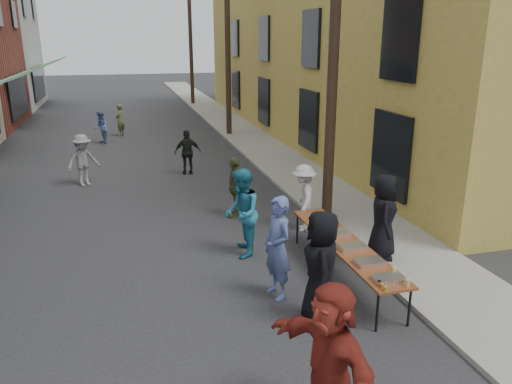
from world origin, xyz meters
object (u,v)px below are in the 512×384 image
utility_pole_near (334,39)px  catering_tray_sausage (388,279)px  serving_table (345,244)px  server (383,217)px  guest_front_a (321,268)px  utility_pole_mid (228,39)px  guest_front_c (242,213)px  utility_pole_far (191,38)px

utility_pole_near → catering_tray_sausage: 6.25m
utility_pole_near → catering_tray_sausage: (-1.03, -4.93, -3.71)m
utility_pole_near → serving_table: (-1.03, -3.28, -3.79)m
server → guest_front_a: bearing=155.4°
catering_tray_sausage → server: server is taller
utility_pole_mid → guest_front_c: bearing=-101.2°
utility_pole_near → server: (0.05, -2.78, -3.50)m
catering_tray_sausage → utility_pole_far: bearing=88.0°
utility_pole_far → server: bearing=-89.9°
guest_front_c → utility_pole_far: bearing=-174.0°
utility_pole_near → utility_pole_far: 24.00m
serving_table → guest_front_c: (-1.67, 1.60, 0.25)m
guest_front_a → guest_front_c: size_ratio=1.01×
utility_pole_near → utility_pole_far: bearing=90.0°
guest_front_a → server: size_ratio=1.08×
utility_pole_near → guest_front_a: bearing=-114.4°
serving_table → server: 1.23m
utility_pole_mid → serving_table: utility_pole_mid is taller
utility_pole_far → guest_front_a: utility_pole_far is taller
server → serving_table: bearing=139.6°
utility_pole_near → utility_pole_mid: size_ratio=1.00×
utility_pole_near → utility_pole_mid: same height
utility_pole_mid → server: size_ratio=4.99×
utility_pole_near → catering_tray_sausage: size_ratio=18.00×
utility_pole_mid → utility_pole_far: (0.00, 12.00, 0.00)m
server → guest_front_c: bearing=93.1°
serving_table → guest_front_c: bearing=136.2°
utility_pole_far → guest_front_c: (-2.70, -25.68, -3.54)m
utility_pole_near → catering_tray_sausage: utility_pole_near is taller
utility_pole_far → catering_tray_sausage: bearing=-92.0°
serving_table → server: server is taller
utility_pole_far → guest_front_c: bearing=-96.0°
catering_tray_sausage → utility_pole_mid: bearing=86.5°
serving_table → catering_tray_sausage: 1.65m
utility_pole_mid → guest_front_c: 14.39m
utility_pole_mid → utility_pole_far: same height
catering_tray_sausage → guest_front_c: guest_front_c is taller
utility_pole_far → utility_pole_near: bearing=-90.0°
server → catering_tray_sausage: bearing=178.1°
utility_pole_far → guest_front_c: size_ratio=4.68×
serving_table → guest_front_a: bearing=-128.3°
utility_pole_near → utility_pole_mid: bearing=90.0°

